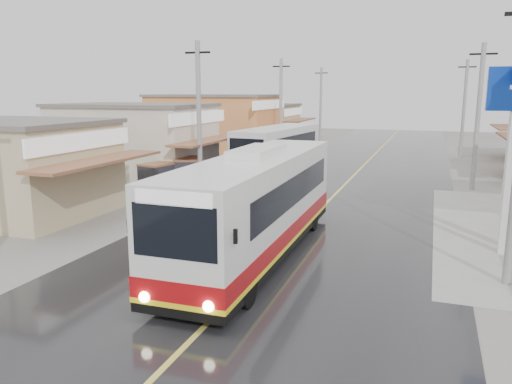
# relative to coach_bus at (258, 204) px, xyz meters

# --- Properties ---
(ground) EXTENTS (120.00, 120.00, 0.00)m
(ground) POSITION_rel_coach_bus_xyz_m (0.57, -0.11, -1.75)
(ground) COLOR slate
(ground) RESTS_ON ground
(road) EXTENTS (12.00, 90.00, 0.02)m
(road) POSITION_rel_coach_bus_xyz_m (0.57, 14.89, -1.74)
(road) COLOR black
(road) RESTS_ON ground
(centre_line) EXTENTS (0.15, 90.00, 0.01)m
(centre_line) POSITION_rel_coach_bus_xyz_m (0.57, 14.89, -1.73)
(centre_line) COLOR #D8CC4C
(centre_line) RESTS_ON road
(shopfronts_left) EXTENTS (11.00, 44.00, 5.20)m
(shopfronts_left) POSITION_rel_coach_bus_xyz_m (-12.43, 17.89, -1.75)
(shopfronts_left) COLOR tan
(shopfronts_left) RESTS_ON ground
(utility_poles_left) EXTENTS (1.60, 50.00, 8.00)m
(utility_poles_left) POSITION_rel_coach_bus_xyz_m (-6.43, 15.89, -1.75)
(utility_poles_left) COLOR gray
(utility_poles_left) RESTS_ON ground
(utility_poles_right) EXTENTS (1.60, 36.00, 8.00)m
(utility_poles_right) POSITION_rel_coach_bus_xyz_m (7.57, 14.89, -1.75)
(utility_poles_right) COLOR gray
(utility_poles_right) RESTS_ON ground
(coach_bus) EXTENTS (2.77, 11.65, 3.63)m
(coach_bus) POSITION_rel_coach_bus_xyz_m (0.00, 0.00, 0.00)
(coach_bus) COLOR silver
(coach_bus) RESTS_ON road
(second_bus) EXTENTS (3.46, 9.60, 3.12)m
(second_bus) POSITION_rel_coach_bus_xyz_m (-4.32, 16.27, -0.07)
(second_bus) COLOR silver
(second_bus) RESTS_ON road
(cyclist) EXTENTS (1.19, 2.18, 2.23)m
(cyclist) POSITION_rel_coach_bus_xyz_m (-2.83, 4.18, -1.02)
(cyclist) COLOR black
(cyclist) RESTS_ON ground
(tricycle_near) EXTENTS (2.30, 2.56, 1.79)m
(tricycle_near) POSITION_rel_coach_bus_xyz_m (-7.58, 9.62, -0.73)
(tricycle_near) COLOR #26262D
(tricycle_near) RESTS_ON ground
(tricycle_far) EXTENTS (1.85, 2.42, 1.66)m
(tricycle_far) POSITION_rel_coach_bus_xyz_m (-8.50, 8.05, -0.80)
(tricycle_far) COLOR #26262D
(tricycle_far) RESTS_ON ground
(tyre_stack) EXTENTS (0.95, 0.95, 0.49)m
(tyre_stack) POSITION_rel_coach_bus_xyz_m (-5.85, 5.80, -1.51)
(tyre_stack) COLOR black
(tyre_stack) RESTS_ON ground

